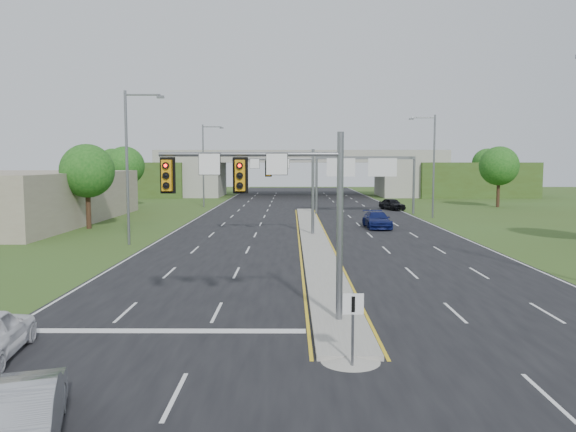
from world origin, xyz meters
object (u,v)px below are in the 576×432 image
Objects in this scene: signal_mast_near at (277,196)px; overpass at (301,176)px; signal_mast_far at (285,178)px; sign_gantry at (364,169)px; car_far_c at (392,204)px; keep_right_sign at (353,317)px; car_far_b at (377,220)px; car_silver at (21,410)px.

overpass is (2.26, 80.07, -1.17)m from signal_mast_near.
signal_mast_near is 25.00m from signal_mast_far.
sign_gantry is 8.31m from car_far_c.
signal_mast_near is 80.11m from overpass.
signal_mast_far reaches higher than keep_right_sign.
overpass reaches higher than car_far_c.
keep_right_sign is at bearing -101.53° from car_far_b.
signal_mast_near is 0.60× the size of sign_gantry.
overpass reaches higher than car_far_b.
sign_gantry is 2.71× the size of car_far_c.
car_far_b is at bearing 74.76° from signal_mast_near.
signal_mast_near is 31.82m from car_far_b.
overpass is (-6.68, 35.08, -1.69)m from sign_gantry.
overpass is at bearing 88.59° from car_far_c.
signal_mast_near is 1.64× the size of car_far_c.
signal_mast_far is at bearing -114.11° from sign_gantry.
signal_mast_near reaches higher than car_far_c.
overpass reaches higher than signal_mast_near.
keep_right_sign is 0.42× the size of car_far_b.
signal_mast_far is 1.64× the size of car_far_c.
signal_mast_near is 1.58× the size of car_silver.
signal_mast_near is at bearing 116.94° from keep_right_sign.
keep_right_sign is 0.51× the size of car_far_c.
keep_right_sign reaches higher than car_far_b.
car_far_b reaches higher than car_far_c.
keep_right_sign is at bearing -63.06° from signal_mast_near.
keep_right_sign reaches higher than car_silver.
signal_mast_near reaches higher than car_far_b.
signal_mast_far is at bearing -139.29° from car_far_c.
overpass is at bearing 95.21° from car_far_b.
signal_mast_far is 3.18× the size of keep_right_sign.
overpass is at bearing -112.82° from car_silver.
sign_gantry reaches higher than car_silver.
overpass reaches higher than signal_mast_far.
signal_mast_far reaches higher than sign_gantry.
signal_mast_near reaches higher than sign_gantry.
sign_gantry is (8.95, 19.99, 0.51)m from signal_mast_far.
signal_mast_near is at bearing -91.62° from overpass.
signal_mast_near is at bearing -106.96° from car_far_b.
car_far_b is at bearing 80.20° from keep_right_sign.
car_silver is (-5.15, -33.84, -3.98)m from signal_mast_far.
signal_mast_near is 0.09× the size of overpass.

